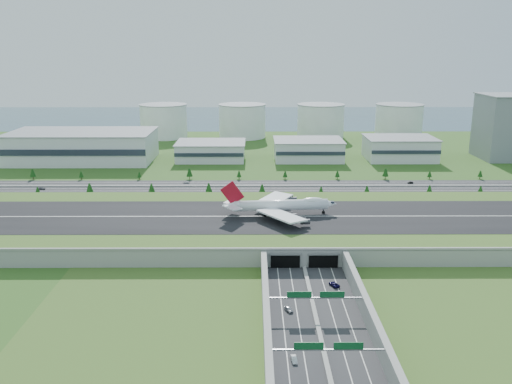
{
  "coord_description": "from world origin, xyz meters",
  "views": [
    {
      "loc": [
        -22.61,
        -275.71,
        96.2
      ],
      "look_at": [
        -21.26,
        35.0,
        12.23
      ],
      "focal_mm": 38.0,
      "sensor_mm": 36.0,
      "label": 1
    }
  ],
  "objects_px": {
    "fuel_tank_a": "(164,121)",
    "boeing_747": "(280,205)",
    "office_tower": "(508,127)",
    "car_2": "(334,284)",
    "car_7": "(186,182)",
    "car_0": "(289,309)",
    "car_5": "(410,183)",
    "car_1": "(294,359)",
    "car_4": "(42,188)"
  },
  "relations": [
    {
      "from": "fuel_tank_a",
      "to": "car_0",
      "type": "relative_size",
      "value": 10.44
    },
    {
      "from": "car_2",
      "to": "car_4",
      "type": "bearing_deg",
      "value": -64.43
    },
    {
      "from": "car_2",
      "to": "car_5",
      "type": "relative_size",
      "value": 1.37
    },
    {
      "from": "office_tower",
      "to": "car_0",
      "type": "relative_size",
      "value": 11.48
    },
    {
      "from": "fuel_tank_a",
      "to": "boeing_747",
      "type": "bearing_deg",
      "value": -70.02
    },
    {
      "from": "office_tower",
      "to": "car_1",
      "type": "relative_size",
      "value": 11.88
    },
    {
      "from": "car_1",
      "to": "car_4",
      "type": "bearing_deg",
      "value": 120.94
    },
    {
      "from": "car_0",
      "to": "car_7",
      "type": "xyz_separation_m",
      "value": [
        -61.91,
        196.05,
        -0.16
      ]
    },
    {
      "from": "car_1",
      "to": "car_5",
      "type": "height_order",
      "value": "car_1"
    },
    {
      "from": "boeing_747",
      "to": "car_1",
      "type": "bearing_deg",
      "value": -95.51
    },
    {
      "from": "boeing_747",
      "to": "car_1",
      "type": "height_order",
      "value": "boeing_747"
    },
    {
      "from": "car_2",
      "to": "car_5",
      "type": "height_order",
      "value": "car_2"
    },
    {
      "from": "office_tower",
      "to": "car_2",
      "type": "distance_m",
      "value": 326.53
    },
    {
      "from": "car_4",
      "to": "car_5",
      "type": "height_order",
      "value": "car_4"
    },
    {
      "from": "office_tower",
      "to": "car_4",
      "type": "bearing_deg",
      "value": -163.74
    },
    {
      "from": "car_7",
      "to": "car_1",
      "type": "bearing_deg",
      "value": 17.55
    },
    {
      "from": "office_tower",
      "to": "car_0",
      "type": "bearing_deg",
      "value": -126.19
    },
    {
      "from": "boeing_747",
      "to": "car_4",
      "type": "bearing_deg",
      "value": 147.59
    },
    {
      "from": "office_tower",
      "to": "boeing_747",
      "type": "distance_m",
      "value": 283.63
    },
    {
      "from": "car_2",
      "to": "car_5",
      "type": "xyz_separation_m",
      "value": [
        80.03,
        172.54,
        -0.11
      ]
    },
    {
      "from": "car_4",
      "to": "boeing_747",
      "type": "bearing_deg",
      "value": -110.28
    },
    {
      "from": "car_0",
      "to": "car_7",
      "type": "bearing_deg",
      "value": 84.35
    },
    {
      "from": "fuel_tank_a",
      "to": "car_5",
      "type": "xyz_separation_m",
      "value": [
        210.69,
        -207.15,
        -16.69
      ]
    },
    {
      "from": "office_tower",
      "to": "car_2",
      "type": "height_order",
      "value": "office_tower"
    },
    {
      "from": "boeing_747",
      "to": "car_7",
      "type": "distance_m",
      "value": 120.11
    },
    {
      "from": "car_7",
      "to": "car_0",
      "type": "bearing_deg",
      "value": 20.08
    },
    {
      "from": "car_0",
      "to": "car_2",
      "type": "distance_m",
      "value": 29.7
    },
    {
      "from": "car_0",
      "to": "car_7",
      "type": "relative_size",
      "value": 1.06
    },
    {
      "from": "car_1",
      "to": "car_4",
      "type": "xyz_separation_m",
      "value": [
        -159.44,
        212.2,
        0.04
      ]
    },
    {
      "from": "car_7",
      "to": "office_tower",
      "type": "bearing_deg",
      "value": 110.97
    },
    {
      "from": "office_tower",
      "to": "car_2",
      "type": "relative_size",
      "value": 9.65
    },
    {
      "from": "office_tower",
      "to": "car_7",
      "type": "xyz_separation_m",
      "value": [
        -271.47,
        -90.4,
        -26.72
      ]
    },
    {
      "from": "boeing_747",
      "to": "car_5",
      "type": "bearing_deg",
      "value": 40.33
    },
    {
      "from": "boeing_747",
      "to": "car_7",
      "type": "height_order",
      "value": "boeing_747"
    },
    {
      "from": "car_2",
      "to": "boeing_747",
      "type": "bearing_deg",
      "value": -98.67
    },
    {
      "from": "car_0",
      "to": "car_5",
      "type": "xyz_separation_m",
      "value": [
        100.25,
        194.3,
        -0.13
      ]
    },
    {
      "from": "car_0",
      "to": "fuel_tank_a",
      "type": "bearing_deg",
      "value": 82.21
    },
    {
      "from": "car_0",
      "to": "car_4",
      "type": "height_order",
      "value": "car_0"
    },
    {
      "from": "car_4",
      "to": "car_7",
      "type": "height_order",
      "value": "car_4"
    },
    {
      "from": "boeing_747",
      "to": "office_tower",
      "type": "bearing_deg",
      "value": 37.79
    },
    {
      "from": "car_1",
      "to": "car_5",
      "type": "distance_m",
      "value": 249.06
    },
    {
      "from": "office_tower",
      "to": "fuel_tank_a",
      "type": "xyz_separation_m",
      "value": [
        -320.0,
        115.0,
        -10.0
      ]
    },
    {
      "from": "car_4",
      "to": "car_5",
      "type": "distance_m",
      "value": 260.57
    },
    {
      "from": "boeing_747",
      "to": "car_7",
      "type": "xyz_separation_m",
      "value": [
        -63.03,
        101.44,
        -12.79
      ]
    },
    {
      "from": "fuel_tank_a",
      "to": "car_2",
      "type": "xyz_separation_m",
      "value": [
        130.66,
        -379.69,
        -16.59
      ]
    },
    {
      "from": "fuel_tank_a",
      "to": "car_0",
      "type": "bearing_deg",
      "value": -74.62
    },
    {
      "from": "boeing_747",
      "to": "car_1",
      "type": "distance_m",
      "value": 128.77
    },
    {
      "from": "fuel_tank_a",
      "to": "car_0",
      "type": "distance_m",
      "value": 416.7
    },
    {
      "from": "car_4",
      "to": "car_5",
      "type": "xyz_separation_m",
      "value": [
        260.1,
        15.61,
        -0.12
      ]
    },
    {
      "from": "car_5",
      "to": "fuel_tank_a",
      "type": "bearing_deg",
      "value": -147.02
    }
  ]
}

